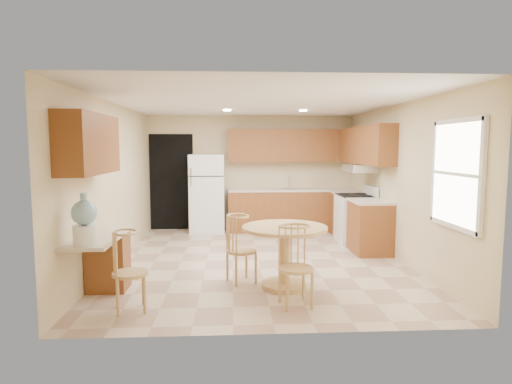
{
  "coord_description": "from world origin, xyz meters",
  "views": [
    {
      "loc": [
        -0.41,
        -6.74,
        1.81
      ],
      "look_at": [
        -0.02,
        0.3,
        1.07
      ],
      "focal_mm": 30.0,
      "sensor_mm": 36.0,
      "label": 1
    }
  ],
  "objects": [
    {
      "name": "can_light_a",
      "position": [
        -0.5,
        1.2,
        2.48
      ],
      "size": [
        0.14,
        0.14,
        0.02
      ],
      "primitive_type": "cylinder",
      "color": "white",
      "rests_on": "ceiling"
    },
    {
      "name": "range_hood",
      "position": [
        2.0,
        1.18,
        1.42
      ],
      "size": [
        0.5,
        0.76,
        0.14
      ],
      "primitive_type": "cube",
      "color": "silver",
      "rests_on": "upper_cab_right"
    },
    {
      "name": "upper_cab_right",
      "position": [
        2.08,
        1.21,
        1.85
      ],
      "size": [
        0.33,
        2.42,
        0.7
      ],
      "primitive_type": "cube",
      "color": "brown",
      "rests_on": "wall_right"
    },
    {
      "name": "wall_right",
      "position": [
        2.25,
        0.0,
        1.25
      ],
      "size": [
        0.02,
        5.5,
        2.5
      ],
      "primitive_type": "cube",
      "color": "beige",
      "rests_on": "floor"
    },
    {
      "name": "refrigerator",
      "position": [
        -0.95,
        2.4,
        0.83
      ],
      "size": [
        0.73,
        0.71,
        1.66
      ],
      "color": "white",
      "rests_on": "floor"
    },
    {
      "name": "upper_cab_back",
      "position": [
        0.88,
        2.58,
        1.85
      ],
      "size": [
        2.75,
        0.33,
        0.7
      ],
      "primitive_type": "cube",
      "color": "brown",
      "rests_on": "wall_back"
    },
    {
      "name": "base_cab_right_a",
      "position": [
        1.95,
        1.85,
        0.43
      ],
      "size": [
        0.6,
        0.59,
        0.87
      ],
      "primitive_type": "cube",
      "color": "brown",
      "rests_on": "floor"
    },
    {
      "name": "chair_table_a",
      "position": [
        -0.3,
        -1.21,
        0.55
      ],
      "size": [
        0.4,
        0.52,
        0.91
      ],
      "rotation": [
        0.0,
        0.0,
        -1.15
      ],
      "color": "tan",
      "rests_on": "floor"
    },
    {
      "name": "desk_pedestal",
      "position": [
        -2.0,
        -1.32,
        0.36
      ],
      "size": [
        0.48,
        0.42,
        0.72
      ],
      "primitive_type": "cube",
      "color": "brown",
      "rests_on": "floor"
    },
    {
      "name": "wall_left",
      "position": [
        -2.25,
        0.0,
        1.25
      ],
      "size": [
        0.02,
        5.5,
        2.5
      ],
      "primitive_type": "cube",
      "color": "beige",
      "rests_on": "floor"
    },
    {
      "name": "can_light_b",
      "position": [
        0.9,
        1.2,
        2.48
      ],
      "size": [
        0.14,
        0.14,
        0.02
      ],
      "primitive_type": "cylinder",
      "color": "white",
      "rests_on": "ceiling"
    },
    {
      "name": "upper_cab_left",
      "position": [
        -2.08,
        -1.6,
        1.85
      ],
      "size": [
        0.33,
        1.4,
        0.7
      ],
      "primitive_type": "cube",
      "color": "brown",
      "rests_on": "wall_left"
    },
    {
      "name": "sink",
      "position": [
        0.85,
        2.45,
        0.91
      ],
      "size": [
        0.78,
        0.44,
        0.01
      ],
      "primitive_type": "cube",
      "color": "silver",
      "rests_on": "counter_back"
    },
    {
      "name": "water_crock",
      "position": [
        -2.0,
        -2.12,
        1.02
      ],
      "size": [
        0.27,
        0.27,
        0.56
      ],
      "color": "white",
      "rests_on": "desk_top"
    },
    {
      "name": "window",
      "position": [
        2.23,
        -1.85,
        1.5
      ],
      "size": [
        0.06,
        1.12,
        1.3
      ],
      "color": "white",
      "rests_on": "wall_right"
    },
    {
      "name": "wall_back",
      "position": [
        0.0,
        2.75,
        1.25
      ],
      "size": [
        4.5,
        0.02,
        2.5
      ],
      "primitive_type": "cube",
      "color": "beige",
      "rests_on": "floor"
    },
    {
      "name": "base_cab_back",
      "position": [
        0.88,
        2.45,
        0.43
      ],
      "size": [
        2.75,
        0.6,
        0.87
      ],
      "primitive_type": "cube",
      "color": "brown",
      "rests_on": "floor"
    },
    {
      "name": "stove",
      "position": [
        1.92,
        1.18,
        0.47
      ],
      "size": [
        0.65,
        0.76,
        1.09
      ],
      "color": "white",
      "rests_on": "floor"
    },
    {
      "name": "wall_front",
      "position": [
        0.0,
        -2.75,
        1.25
      ],
      "size": [
        4.5,
        0.02,
        2.5
      ],
      "primitive_type": "cube",
      "color": "beige",
      "rests_on": "floor"
    },
    {
      "name": "floor",
      "position": [
        0.0,
        0.0,
        0.0
      ],
      "size": [
        5.5,
        5.5,
        0.0
      ],
      "primitive_type": "plane",
      "color": "#C3AA8E",
      "rests_on": "ground"
    },
    {
      "name": "desk_top",
      "position": [
        -2.0,
        -1.7,
        0.75
      ],
      "size": [
        0.5,
        1.2,
        0.04
      ],
      "primitive_type": "cube",
      "color": "beige",
      "rests_on": "desk_pedestal"
    },
    {
      "name": "doorway",
      "position": [
        -1.75,
        2.73,
        1.05
      ],
      "size": [
        0.9,
        0.02,
        2.1
      ],
      "primitive_type": "cube",
      "color": "black",
      "rests_on": "floor"
    },
    {
      "name": "chair_table_b",
      "position": [
        0.3,
        -2.11,
        0.56
      ],
      "size": [
        0.41,
        0.42,
        0.92
      ],
      "rotation": [
        0.0,
        0.0,
        3.31
      ],
      "color": "tan",
      "rests_on": "floor"
    },
    {
      "name": "base_cab_right_b",
      "position": [
        1.95,
        0.4,
        0.43
      ],
      "size": [
        0.6,
        0.8,
        0.87
      ],
      "primitive_type": "cube",
      "color": "brown",
      "rests_on": "floor"
    },
    {
      "name": "dining_table",
      "position": [
        0.25,
        -1.38,
        0.53
      ],
      "size": [
        1.09,
        1.09,
        0.81
      ],
      "rotation": [
        0.0,
        0.0,
        0.39
      ],
      "color": "tan",
      "rests_on": "floor"
    },
    {
      "name": "chair_desk",
      "position": [
        -1.55,
        -2.13,
        0.54
      ],
      "size": [
        0.39,
        0.51,
        0.89
      ],
      "rotation": [
        0.0,
        0.0,
        -1.32
      ],
      "color": "tan",
      "rests_on": "floor"
    },
    {
      "name": "counter_right_b",
      "position": [
        1.95,
        0.4,
        0.89
      ],
      "size": [
        0.63,
        0.8,
        0.04
      ],
      "primitive_type": "cube",
      "color": "beige",
      "rests_on": "base_cab_right_b"
    },
    {
      "name": "counter_back",
      "position": [
        0.88,
        2.45,
        0.89
      ],
      "size": [
        2.75,
        0.63,
        0.04
      ],
      "primitive_type": "cube",
      "color": "beige",
      "rests_on": "base_cab_back"
    },
    {
      "name": "counter_right_a",
      "position": [
        1.95,
        1.85,
        0.89
      ],
      "size": [
        0.63,
        0.59,
        0.04
      ],
      "primitive_type": "cube",
      "color": "beige",
      "rests_on": "base_cab_right_a"
    },
    {
      "name": "ceiling",
      "position": [
        0.0,
        0.0,
        2.5
      ],
      "size": [
        4.5,
        5.5,
        0.02
      ],
      "primitive_type": "cube",
      "color": "white",
      "rests_on": "wall_back"
    }
  ]
}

